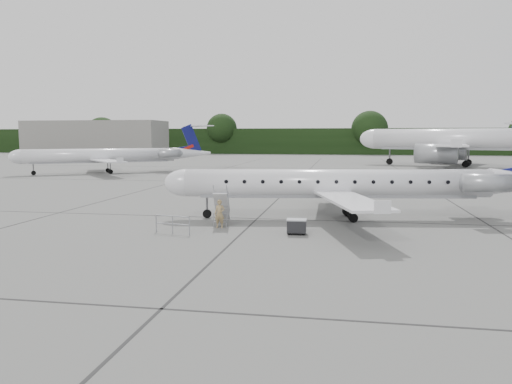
# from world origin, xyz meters

# --- Properties ---
(ground) EXTENTS (320.00, 320.00, 0.00)m
(ground) POSITION_xyz_m (0.00, 0.00, 0.00)
(ground) COLOR #61625F
(ground) RESTS_ON ground
(treeline) EXTENTS (260.00, 4.00, 8.00)m
(treeline) POSITION_xyz_m (0.00, 130.00, 4.00)
(treeline) COLOR black
(treeline) RESTS_ON ground
(terminal_building) EXTENTS (40.00, 14.00, 10.00)m
(terminal_building) POSITION_xyz_m (-70.00, 110.00, 5.00)
(terminal_building) COLOR slate
(terminal_building) RESTS_ON ground
(main_regional_jet) EXTENTS (28.26, 22.16, 6.62)m
(main_regional_jet) POSITION_xyz_m (1.37, 7.02, 3.31)
(main_regional_jet) COLOR silver
(main_regional_jet) RESTS_ON ground
(airstair) EXTENTS (1.20, 2.56, 2.07)m
(airstair) POSITION_xyz_m (-5.70, 3.75, 1.04)
(airstair) COLOR silver
(airstair) RESTS_ON ground
(passenger) EXTENTS (0.63, 0.42, 1.71)m
(passenger) POSITION_xyz_m (-5.49, 2.38, 0.86)
(passenger) COLOR #987F53
(passenger) RESTS_ON ground
(safety_railing) EXTENTS (2.16, 0.56, 1.00)m
(safety_railing) POSITION_xyz_m (-7.70, 0.19, 0.50)
(safety_railing) COLOR gray
(safety_railing) RESTS_ON ground
(baggage_cart) EXTENTS (1.09, 0.89, 0.92)m
(baggage_cart) POSITION_xyz_m (-0.73, 1.22, 0.46)
(baggage_cart) COLOR black
(baggage_cart) RESTS_ON ground
(bg_narrowbody) EXTENTS (45.13, 38.01, 13.86)m
(bg_narrowbody) POSITION_xyz_m (22.27, 70.92, 6.93)
(bg_narrowbody) COLOR silver
(bg_narrowbody) RESTS_ON ground
(bg_regional_left) EXTENTS (34.58, 32.51, 7.36)m
(bg_regional_left) POSITION_xyz_m (-33.89, 43.00, 3.68)
(bg_regional_left) COLOR silver
(bg_regional_left) RESTS_ON ground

